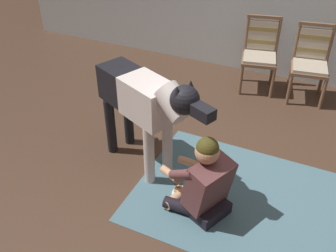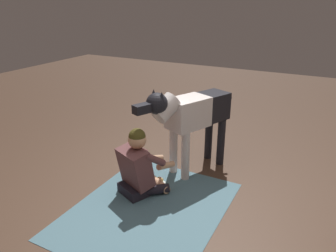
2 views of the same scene
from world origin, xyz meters
TOP-DOWN VIEW (x-y plane):
  - ground_plane at (0.00, 0.00)m, footprint 15.25×15.25m
  - area_rug at (0.22, -0.06)m, footprint 1.93×1.53m
  - person_sitting_on_floor at (-0.04, -0.34)m, footprint 0.72×0.62m
  - large_dog at (-0.78, -0.02)m, footprint 1.49×0.76m
  - hot_dog_on_plate at (-0.26, -0.24)m, footprint 0.23×0.23m

SIDE VIEW (x-z plane):
  - ground_plane at x=0.00m, z-range 0.00..0.00m
  - area_rug at x=0.22m, z-range 0.00..0.01m
  - hot_dog_on_plate at x=-0.26m, z-range -0.01..0.06m
  - person_sitting_on_floor at x=-0.04m, z-range -0.07..0.74m
  - large_dog at x=-0.78m, z-range 0.19..1.39m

